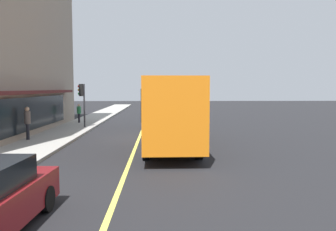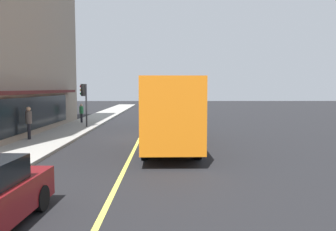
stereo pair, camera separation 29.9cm
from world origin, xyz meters
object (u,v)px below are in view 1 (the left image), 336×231
traffic_light (82,95)px  car_white (173,117)px  pedestrian_waiting (79,112)px  car_teal (171,111)px  bus (169,108)px  pedestrian_at_corner (27,120)px

traffic_light → car_white: bearing=-80.1°
pedestrian_waiting → car_white: bearing=-104.7°
traffic_light → pedestrian_waiting: size_ratio=2.04×
traffic_light → car_teal: size_ratio=0.74×
car_white → pedestrian_waiting: bearing=75.3°
car_teal → traffic_light: bearing=141.6°
pedestrian_waiting → bus: bearing=-146.0°
car_teal → pedestrian_at_corner: (-14.93, 8.60, 0.53)m
car_white → bus: bearing=176.1°
car_white → pedestrian_waiting: pedestrian_waiting is taller
pedestrian_waiting → car_teal: bearing=-55.4°
traffic_light → car_white: 7.14m
traffic_light → pedestrian_waiting: 3.70m
traffic_light → car_teal: (8.72, -6.92, -1.79)m
pedestrian_waiting → pedestrian_at_corner: (-9.46, 0.67, 0.19)m
car_white → pedestrian_at_corner: pedestrian_at_corner is taller
bus → car_white: bearing=-3.9°
traffic_light → pedestrian_at_corner: bearing=164.9°
traffic_light → car_white: traffic_light is taller
bus → car_teal: bearing=-2.5°
traffic_light → car_teal: traffic_light is taller
car_teal → bus: bearing=177.5°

